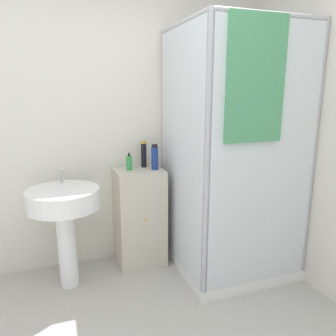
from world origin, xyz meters
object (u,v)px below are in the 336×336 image
soap_dispenser (129,163)px  shampoo_bottle_tall_black (144,154)px  sink (64,211)px  shampoo_bottle_blue (155,157)px

soap_dispenser → shampoo_bottle_tall_black: size_ratio=0.64×
shampoo_bottle_tall_black → sink: bearing=-161.0°
soap_dispenser → shampoo_bottle_blue: 0.23m
soap_dispenser → shampoo_bottle_tall_black: 0.17m
soap_dispenser → shampoo_bottle_blue: (0.22, -0.05, 0.04)m
sink → shampoo_bottle_tall_black: (0.72, 0.25, 0.36)m
sink → shampoo_bottle_blue: (0.78, 0.13, 0.35)m
sink → shampoo_bottle_blue: 0.87m
sink → soap_dispenser: bearing=17.4°
soap_dispenser → sink: bearing=-162.6°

